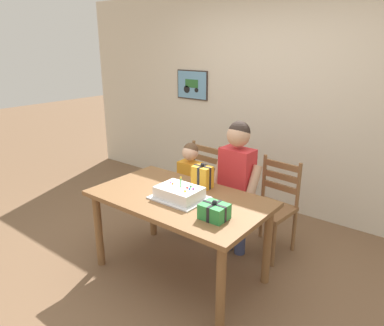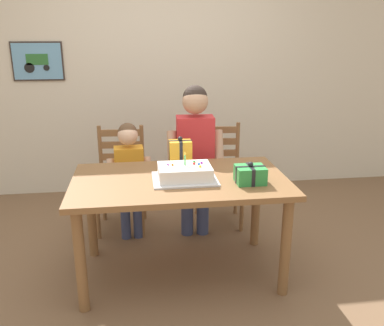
{
  "view_description": "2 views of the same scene",
  "coord_description": "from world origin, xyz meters",
  "views": [
    {
      "loc": [
        1.78,
        -2.11,
        1.97
      ],
      "look_at": [
        0.03,
        0.15,
        1.01
      ],
      "focal_mm": 33.42,
      "sensor_mm": 36.0,
      "label": 1
    },
    {
      "loc": [
        -0.28,
        -2.7,
        1.73
      ],
      "look_at": [
        0.1,
        0.07,
        0.83
      ],
      "focal_mm": 38.69,
      "sensor_mm": 36.0,
      "label": 2
    }
  ],
  "objects": [
    {
      "name": "gift_box_beside_cake",
      "position": [
        0.03,
        0.28,
        0.85
      ],
      "size": [
        0.17,
        0.13,
        0.23
      ],
      "color": "gold",
      "rests_on": "dining_table"
    },
    {
      "name": "dining_table",
      "position": [
        0.0,
        0.0,
        0.65
      ],
      "size": [
        1.49,
        0.87,
        0.75
      ],
      "color": "brown",
      "rests_on": "ground"
    },
    {
      "name": "ground_plane",
      "position": [
        0.0,
        0.0,
        0.0
      ],
      "size": [
        20.0,
        20.0,
        0.0
      ],
      "primitive_type": "plane",
      "color": "brown"
    },
    {
      "name": "child_older",
      "position": [
        0.19,
        0.61,
        0.8
      ],
      "size": [
        0.48,
        0.28,
        1.32
      ],
      "color": "#38426B",
      "rests_on": "ground"
    },
    {
      "name": "chair_left",
      "position": [
        -0.44,
        0.85,
        0.47
      ],
      "size": [
        0.45,
        0.45,
        0.92
      ],
      "color": "brown",
      "rests_on": "ground"
    },
    {
      "name": "birthday_cake",
      "position": [
        0.03,
        -0.03,
        0.8
      ],
      "size": [
        0.44,
        0.34,
        0.19
      ],
      "color": "silver",
      "rests_on": "dining_table"
    },
    {
      "name": "back_wall",
      "position": [
        -0.0,
        1.85,
        1.3
      ],
      "size": [
        6.4,
        0.11,
        2.6
      ],
      "color": "beige",
      "rests_on": "ground"
    },
    {
      "name": "gift_box_red_large",
      "position": [
        0.46,
        -0.15,
        0.81
      ],
      "size": [
        0.2,
        0.17,
        0.15
      ],
      "color": "#2D8E42",
      "rests_on": "dining_table"
    },
    {
      "name": "chair_right",
      "position": [
        0.45,
        0.85,
        0.47
      ],
      "size": [
        0.46,
        0.46,
        0.92
      ],
      "color": "brown",
      "rests_on": "ground"
    },
    {
      "name": "child_younger",
      "position": [
        -0.36,
        0.61,
        0.62
      ],
      "size": [
        0.37,
        0.22,
        1.02
      ],
      "color": "#38426B",
      "rests_on": "ground"
    }
  ]
}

